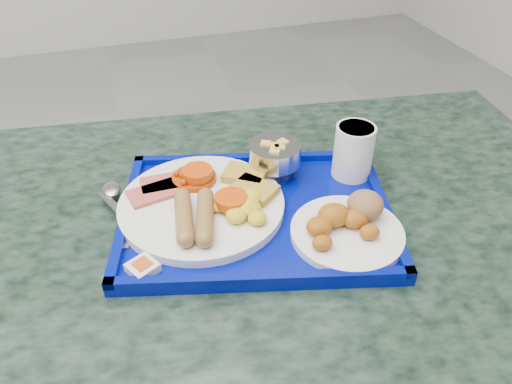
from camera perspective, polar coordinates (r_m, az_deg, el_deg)
table at (r=0.93m, az=0.04°, el=-13.25°), size 1.31×0.96×0.75m
tray at (r=0.81m, az=-0.00°, el=-2.57°), size 0.50×0.41×0.03m
main_plate at (r=0.81m, az=-5.48°, el=-1.13°), size 0.27×0.27×0.04m
bread_plate at (r=0.77m, az=10.50°, el=-3.64°), size 0.17×0.17×0.06m
fruit_bowl at (r=0.87m, az=2.17°, el=4.28°), size 0.09×0.09×0.06m
juice_cup at (r=0.88m, az=11.09°, el=4.77°), size 0.07×0.07×0.10m
spoon at (r=0.86m, az=-15.57°, el=-0.55°), size 0.07×0.18×0.01m
knife at (r=0.82m, az=-14.55°, el=-2.93°), size 0.08×0.17×0.00m
jam_packet at (r=0.72m, az=-12.82°, el=-8.40°), size 0.05×0.05×0.02m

